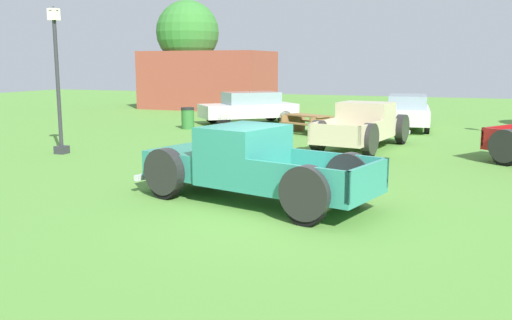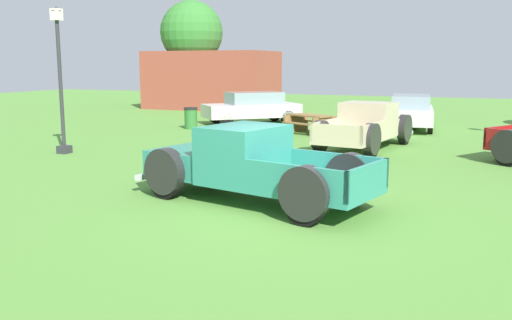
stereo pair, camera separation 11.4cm
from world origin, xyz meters
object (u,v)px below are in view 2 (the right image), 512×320
(pickup_truck_foreground, at_px, (242,165))
(sedan_distant_b, at_px, (252,107))
(pickup_truck_behind_left, at_px, (368,126))
(trash_can, at_px, (191,118))
(oak_tree_west, at_px, (192,33))
(lamp_post_far, at_px, (60,78))
(sedan_distant_a, at_px, (411,111))
(picnic_table, at_px, (310,122))

(pickup_truck_foreground, xyz_separation_m, sedan_distant_b, (-5.65, 14.19, 0.04))
(pickup_truck_behind_left, relative_size, trash_can, 5.62)
(oak_tree_west, bearing_deg, trash_can, -61.95)
(pickup_truck_foreground, height_order, lamp_post_far, lamp_post_far)
(pickup_truck_behind_left, relative_size, sedan_distant_b, 1.17)
(lamp_post_far, bearing_deg, sedan_distant_b, 78.40)
(sedan_distant_a, relative_size, oak_tree_west, 0.69)
(pickup_truck_foreground, height_order, sedan_distant_b, pickup_truck_foreground)
(pickup_truck_foreground, distance_m, lamp_post_far, 8.76)
(pickup_truck_foreground, distance_m, oak_tree_west, 25.31)
(sedan_distant_b, bearing_deg, pickup_truck_foreground, -68.29)
(sedan_distant_a, distance_m, lamp_post_far, 14.71)
(sedan_distant_b, relative_size, trash_can, 4.82)
(sedan_distant_a, height_order, lamp_post_far, lamp_post_far)
(pickup_truck_foreground, bearing_deg, sedan_distant_b, 111.71)
(pickup_truck_behind_left, height_order, picnic_table, pickup_truck_behind_left)
(pickup_truck_behind_left, xyz_separation_m, oak_tree_west, (-13.85, 12.87, 4.04))
(pickup_truck_behind_left, distance_m, trash_can, 8.79)
(pickup_truck_foreground, bearing_deg, pickup_truck_behind_left, 83.16)
(pickup_truck_foreground, relative_size, sedan_distant_a, 1.17)
(sedan_distant_b, height_order, trash_can, sedan_distant_b)
(picnic_table, height_order, trash_can, trash_can)
(sedan_distant_b, xyz_separation_m, oak_tree_west, (-7.17, 7.25, 3.99))
(sedan_distant_a, bearing_deg, oak_tree_west, 154.90)
(sedan_distant_a, xyz_separation_m, sedan_distant_b, (-7.35, -0.45, 0.00))
(pickup_truck_foreground, relative_size, oak_tree_west, 0.81)
(pickup_truck_foreground, xyz_separation_m, pickup_truck_behind_left, (1.03, 8.57, -0.01))
(sedan_distant_b, relative_size, picnic_table, 2.02)
(sedan_distant_a, distance_m, sedan_distant_b, 7.37)
(trash_can, bearing_deg, sedan_distant_b, 60.35)
(pickup_truck_foreground, xyz_separation_m, picnic_table, (-1.96, 11.55, -0.27))
(pickup_truck_foreground, bearing_deg, picnic_table, 99.65)
(picnic_table, distance_m, trash_can, 5.41)
(sedan_distant_a, distance_m, oak_tree_west, 16.53)
(oak_tree_west, bearing_deg, sedan_distant_b, -45.31)
(sedan_distant_b, xyz_separation_m, lamp_post_far, (-2.18, -10.63, 1.63))
(pickup_truck_behind_left, distance_m, sedan_distant_b, 8.73)
(pickup_truck_behind_left, height_order, sedan_distant_b, pickup_truck_behind_left)
(lamp_post_far, relative_size, oak_tree_west, 0.68)
(sedan_distant_b, xyz_separation_m, trash_can, (-1.71, -3.00, -0.32))
(sedan_distant_a, bearing_deg, sedan_distant_b, -176.50)
(pickup_truck_behind_left, distance_m, sedan_distant_a, 6.11)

